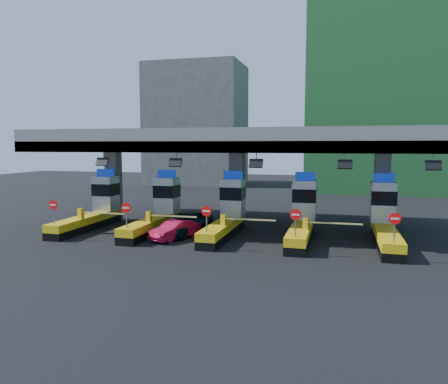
# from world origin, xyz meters

# --- Properties ---
(ground) EXTENTS (120.00, 120.00, 0.00)m
(ground) POSITION_xyz_m (0.00, 0.00, 0.00)
(ground) COLOR black
(ground) RESTS_ON ground
(toll_canopy) EXTENTS (28.00, 12.09, 7.00)m
(toll_canopy) POSITION_xyz_m (0.00, 2.87, 6.13)
(toll_canopy) COLOR slate
(toll_canopy) RESTS_ON ground
(toll_lane_far_left) EXTENTS (4.43, 8.00, 4.16)m
(toll_lane_far_left) POSITION_xyz_m (-10.00, 0.28, 1.40)
(toll_lane_far_left) COLOR black
(toll_lane_far_left) RESTS_ON ground
(toll_lane_left) EXTENTS (4.43, 8.00, 4.16)m
(toll_lane_left) POSITION_xyz_m (-5.00, 0.28, 1.40)
(toll_lane_left) COLOR black
(toll_lane_left) RESTS_ON ground
(toll_lane_center) EXTENTS (4.43, 8.00, 4.16)m
(toll_lane_center) POSITION_xyz_m (0.00, 0.28, 1.40)
(toll_lane_center) COLOR black
(toll_lane_center) RESTS_ON ground
(toll_lane_right) EXTENTS (4.43, 8.00, 4.16)m
(toll_lane_right) POSITION_xyz_m (5.00, 0.28, 1.40)
(toll_lane_right) COLOR black
(toll_lane_right) RESTS_ON ground
(toll_lane_far_right) EXTENTS (4.43, 8.00, 4.16)m
(toll_lane_far_right) POSITION_xyz_m (10.00, 0.28, 1.40)
(toll_lane_far_right) COLOR black
(toll_lane_far_right) RESTS_ON ground
(bg_building_scaffold) EXTENTS (18.00, 12.00, 28.00)m
(bg_building_scaffold) POSITION_xyz_m (12.00, 32.00, 14.00)
(bg_building_scaffold) COLOR #1E5926
(bg_building_scaffold) RESTS_ON ground
(bg_building_concrete) EXTENTS (14.00, 10.00, 18.00)m
(bg_building_concrete) POSITION_xyz_m (-14.00, 36.00, 9.00)
(bg_building_concrete) COLOR #4C4C49
(bg_building_concrete) RESTS_ON ground
(van) EXTENTS (3.09, 5.01, 1.59)m
(van) POSITION_xyz_m (-2.57, -0.93, 0.80)
(van) COLOR black
(van) RESTS_ON ground
(red_car) EXTENTS (2.54, 3.86, 1.20)m
(red_car) POSITION_xyz_m (-2.79, -2.39, 0.60)
(red_car) COLOR #AB0D35
(red_car) RESTS_ON ground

